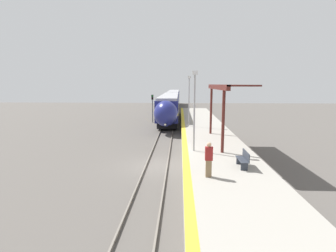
# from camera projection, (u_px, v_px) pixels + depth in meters

# --- Properties ---
(ground_plane) EXTENTS (120.00, 120.00, 0.00)m
(ground_plane) POSITION_uv_depth(u_px,v_px,m) (157.00, 166.00, 17.82)
(ground_plane) COLOR #56514C
(rail_left) EXTENTS (0.08, 90.00, 0.15)m
(rail_left) POSITION_uv_depth(u_px,v_px,m) (146.00, 165.00, 17.84)
(rail_left) COLOR slate
(rail_left) RESTS_ON ground_plane
(rail_right) EXTENTS (0.08, 90.00, 0.15)m
(rail_right) POSITION_uv_depth(u_px,v_px,m) (167.00, 165.00, 17.77)
(rail_right) COLOR slate
(rail_right) RESTS_ON ground_plane
(train) EXTENTS (2.73, 48.62, 3.90)m
(train) POSITION_uv_depth(u_px,v_px,m) (172.00, 101.00, 51.12)
(train) COLOR black
(train) RESTS_ON ground_plane
(platform_right) EXTENTS (4.72, 64.00, 1.06)m
(platform_right) POSITION_uv_depth(u_px,v_px,m) (217.00, 159.00, 17.55)
(platform_right) COLOR #9E998E
(platform_right) RESTS_ON ground_plane
(platform_bench) EXTENTS (0.44, 1.44, 0.89)m
(platform_bench) POSITION_uv_depth(u_px,v_px,m) (244.00, 159.00, 14.11)
(platform_bench) COLOR #2D333D
(platform_bench) RESTS_ON platform_right
(person_waiting) EXTENTS (0.36, 0.23, 1.71)m
(person_waiting) POSITION_uv_depth(u_px,v_px,m) (209.00, 159.00, 12.58)
(person_waiting) COLOR #7F6647
(person_waiting) RESTS_ON platform_right
(railway_signal) EXTENTS (0.28, 0.28, 4.00)m
(railway_signal) POSITION_uv_depth(u_px,v_px,m) (152.00, 105.00, 37.54)
(railway_signal) COLOR #59595E
(railway_signal) RESTS_ON ground_plane
(lamppost_near) EXTENTS (0.36, 0.20, 5.30)m
(lamppost_near) POSITION_uv_depth(u_px,v_px,m) (194.00, 106.00, 17.20)
(lamppost_near) COLOR #9E9EA3
(lamppost_near) RESTS_ON platform_right
(lamppost_mid) EXTENTS (0.36, 0.20, 5.30)m
(lamppost_mid) POSITION_uv_depth(u_px,v_px,m) (189.00, 98.00, 27.55)
(lamppost_mid) COLOR #9E9EA3
(lamppost_mid) RESTS_ON platform_right
(station_canopy) EXTENTS (2.02, 9.71, 4.42)m
(station_canopy) POSITION_uv_depth(u_px,v_px,m) (224.00, 89.00, 19.87)
(station_canopy) COLOR #511E19
(station_canopy) RESTS_ON platform_right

